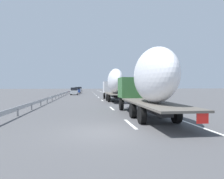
{
  "coord_description": "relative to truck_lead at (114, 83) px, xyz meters",
  "views": [
    {
      "loc": [
        -10.18,
        0.9,
        2.3
      ],
      "look_at": [
        19.82,
        -3.01,
        1.79
      ],
      "focal_mm": 33.01,
      "sensor_mm": 36.0,
      "label": 1
    }
  ],
  "objects": [
    {
      "name": "lane_stripe_5",
      "position": [
        28.63,
        1.8,
        -2.71
      ],
      "size": [
        3.2,
        0.2,
        0.01
      ],
      "primitive_type": "cube",
      "color": "white",
      "rests_on": "ground_plane"
    },
    {
      "name": "car_white_van",
      "position": [
        22.5,
        7.35,
        -1.76
      ],
      "size": [
        4.11,
        1.83,
        1.91
      ],
      "color": "white",
      "rests_on": "ground_plane"
    },
    {
      "name": "ground_plane",
      "position": [
        18.52,
        3.6,
        -2.72
      ],
      "size": [
        260.0,
        260.0,
        0.0
      ],
      "primitive_type": "plane",
      "color": "#4C4C4F"
    },
    {
      "name": "lane_stripe_6",
      "position": [
        43.88,
        1.8,
        -2.71
      ],
      "size": [
        3.2,
        0.2,
        0.01
      ],
      "primitive_type": "cube",
      "color": "white",
      "rests_on": "ground_plane"
    },
    {
      "name": "guardrail_median",
      "position": [
        21.52,
        9.6,
        -2.14
      ],
      "size": [
        94.0,
        0.1,
        0.76
      ],
      "color": "#9EA0A5",
      "rests_on": "ground_plane"
    },
    {
      "name": "car_red_compact",
      "position": [
        42.96,
        7.42,
        -1.76
      ],
      "size": [
        4.19,
        1.76,
        1.93
      ],
      "color": "red",
      "rests_on": "ground_plane"
    },
    {
      "name": "edge_line_right",
      "position": [
        23.52,
        -1.9,
        -2.71
      ],
      "size": [
        110.0,
        0.2,
        0.01
      ],
      "primitive_type": "cube",
      "color": "white",
      "rests_on": "ground_plane"
    },
    {
      "name": "lane_stripe_0",
      "position": [
        -19.48,
        1.8,
        -2.71
      ],
      "size": [
        3.2,
        0.2,
        0.01
      ],
      "primitive_type": "cube",
      "color": "white",
      "rests_on": "ground_plane"
    },
    {
      "name": "tree_0",
      "position": [
        2.64,
        -6.38,
        1.5
      ],
      "size": [
        3.52,
        3.52,
        6.88
      ],
      "color": "#472D19",
      "rests_on": "ground_plane"
    },
    {
      "name": "truck_trailing",
      "position": [
        -17.36,
        -0.0,
        -0.07
      ],
      "size": [
        13.22,
        2.55,
        4.81
      ],
      "color": "#387038",
      "rests_on": "ground_plane"
    },
    {
      "name": "lane_stripe_4",
      "position": [
        18.97,
        1.8,
        -2.71
      ],
      "size": [
        3.2,
        0.2,
        0.01
      ],
      "primitive_type": "cube",
      "color": "white",
      "rests_on": "ground_plane"
    },
    {
      "name": "lane_stripe_2",
      "position": [
        1.26,
        1.8,
        -2.71
      ],
      "size": [
        3.2,
        0.2,
        0.01
      ],
      "primitive_type": "cube",
      "color": "white",
      "rests_on": "ground_plane"
    },
    {
      "name": "lane_stripe_1",
      "position": [
        -10.74,
        1.8,
        -2.71
      ],
      "size": [
        3.2,
        0.2,
        0.01
      ],
      "primitive_type": "cube",
      "color": "white",
      "rests_on": "ground_plane"
    },
    {
      "name": "truck_lead",
      "position": [
        0.0,
        0.0,
        0.0
      ],
      "size": [
        13.83,
        2.55,
        4.89
      ],
      "color": "silver",
      "rests_on": "ground_plane"
    },
    {
      "name": "lane_stripe_3",
      "position": [
        10.25,
        1.8,
        -2.71
      ],
      "size": [
        3.2,
        0.2,
        0.01
      ],
      "primitive_type": "cube",
      "color": "white",
      "rests_on": "ground_plane"
    },
    {
      "name": "road_sign",
      "position": [
        20.92,
        -3.1,
        -0.41
      ],
      "size": [
        0.1,
        0.9,
        3.35
      ],
      "color": "gray",
      "rests_on": "ground_plane"
    },
    {
      "name": "tree_1",
      "position": [
        38.79,
        -6.19,
        1.12
      ],
      "size": [
        3.05,
        3.05,
        6.21
      ],
      "color": "#472D19",
      "rests_on": "ground_plane"
    },
    {
      "name": "lane_stripe_8",
      "position": [
        53.64,
        1.8,
        -2.71
      ],
      "size": [
        3.2,
        0.2,
        0.01
      ],
      "primitive_type": "cube",
      "color": "white",
      "rests_on": "ground_plane"
    },
    {
      "name": "lane_stripe_7",
      "position": [
        42.29,
        1.8,
        -2.71
      ],
      "size": [
        3.2,
        0.2,
        0.01
      ],
      "primitive_type": "cube",
      "color": "white",
      "rests_on": "ground_plane"
    },
    {
      "name": "car_silver_hatch",
      "position": [
        61.53,
        6.92,
        -1.75
      ],
      "size": [
        4.56,
        1.89,
        1.93
      ],
      "color": "#ADB2B7",
      "rests_on": "ground_plane"
    },
    {
      "name": "tree_2",
      "position": [
        14.68,
        -7.99,
        0.66
      ],
      "size": [
        3.09,
        3.09,
        5.52
      ],
      "color": "#472D19",
      "rests_on": "ground_plane"
    },
    {
      "name": "car_blue_sedan",
      "position": [
        33.87,
        6.92,
        -1.73
      ],
      "size": [
        4.2,
        1.84,
        1.99
      ],
      "color": "#28479E",
      "rests_on": "ground_plane"
    }
  ]
}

